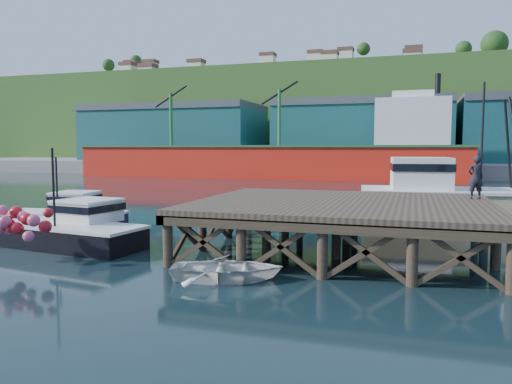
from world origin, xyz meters
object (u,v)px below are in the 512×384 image
at_px(boat_black, 73,228).
at_px(dockworker, 476,177).
at_px(boat_navy, 68,216).
at_px(trawler, 464,196).
at_px(dinghy, 227,269).

height_order(boat_black, dockworker, boat_black).
xyz_separation_m(boat_navy, dockworker, (19.90, 1.70, 2.29)).
bearing_deg(trawler, boat_navy, -163.52).
bearing_deg(boat_navy, dockworker, -2.47).
height_order(trawler, dinghy, trawler).
bearing_deg(boat_navy, dinghy, -37.62).
xyz_separation_m(dinghy, dockworker, (8.38, 8.43, 2.68)).
bearing_deg(boat_black, trawler, 41.80).
distance_m(boat_navy, trawler, 21.67).
relative_size(boat_black, dockworker, 3.88).
bearing_deg(trawler, dockworker, -97.05).
xyz_separation_m(boat_black, dinghy, (8.51, -3.25, -0.41)).
relative_size(boat_navy, boat_black, 0.88).
bearing_deg(dinghy, boat_navy, 43.58).
height_order(dinghy, dockworker, dockworker).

